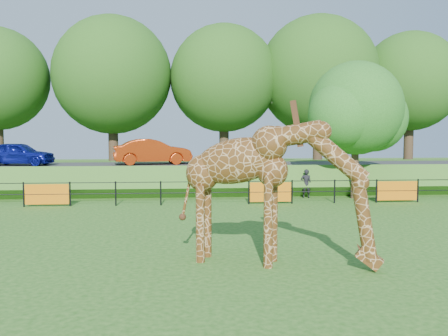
# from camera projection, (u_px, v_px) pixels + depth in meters

# --- Properties ---
(ground) EXTENTS (90.00, 90.00, 0.00)m
(ground) POSITION_uv_depth(u_px,v_px,m) (217.00, 245.00, 14.68)
(ground) COLOR #215615
(ground) RESTS_ON ground
(giraffe) EXTENTS (5.09, 2.67, 3.64)m
(giraffe) POSITION_uv_depth(u_px,v_px,m) (277.00, 193.00, 12.39)
(giraffe) COLOR #522F10
(giraffe) RESTS_ON ground
(perimeter_fence) EXTENTS (28.07, 0.10, 1.10)m
(perimeter_fence) POSITION_uv_depth(u_px,v_px,m) (205.00, 193.00, 22.59)
(perimeter_fence) COLOR black
(perimeter_fence) RESTS_ON ground
(embankment) EXTENTS (40.00, 9.00, 1.30)m
(embankment) POSITION_uv_depth(u_px,v_px,m) (200.00, 176.00, 30.03)
(embankment) COLOR #215615
(embankment) RESTS_ON ground
(road) EXTENTS (40.00, 5.00, 0.12)m
(road) POSITION_uv_depth(u_px,v_px,m) (201.00, 166.00, 28.49)
(road) COLOR #2E2E31
(road) RESTS_ON embankment
(car_blue) EXTENTS (4.01, 2.06, 1.31)m
(car_blue) POSITION_uv_depth(u_px,v_px,m) (19.00, 154.00, 27.79)
(car_blue) COLOR #121B99
(car_blue) RESTS_ON road
(car_red) EXTENTS (4.64, 2.38, 1.46)m
(car_red) POSITION_uv_depth(u_px,v_px,m) (152.00, 152.00, 28.58)
(car_red) COLOR #AE330C
(car_red) RESTS_ON road
(visitor) EXTENTS (0.57, 0.42, 1.44)m
(visitor) POSITION_uv_depth(u_px,v_px,m) (306.00, 184.00, 24.89)
(visitor) COLOR black
(visitor) RESTS_ON ground
(tree_east) EXTENTS (5.40, 4.71, 6.76)m
(tree_east) POSITION_uv_depth(u_px,v_px,m) (358.00, 112.00, 24.54)
(tree_east) COLOR #302315
(tree_east) RESTS_ON ground
(bg_tree_line) EXTENTS (37.30, 8.80, 11.82)m
(bg_tree_line) POSITION_uv_depth(u_px,v_px,m) (223.00, 78.00, 36.15)
(bg_tree_line) COLOR #302315
(bg_tree_line) RESTS_ON ground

